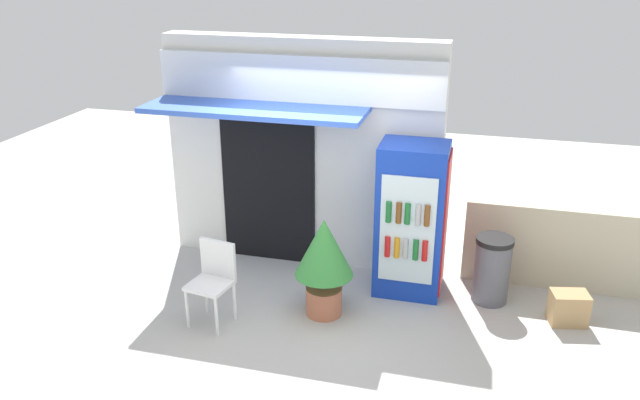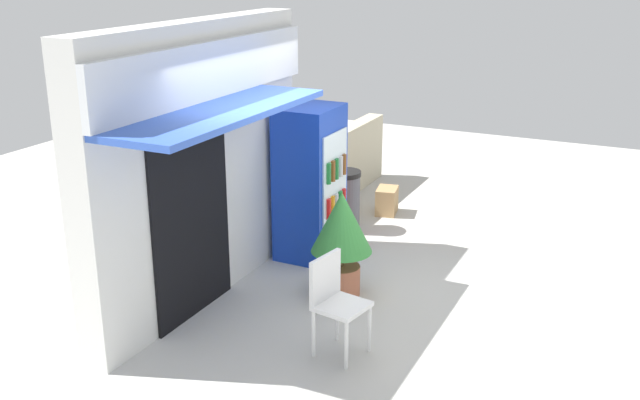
% 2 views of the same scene
% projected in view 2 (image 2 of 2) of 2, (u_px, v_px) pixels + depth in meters
% --- Properties ---
extents(ground, '(16.00, 16.00, 0.00)m').
position_uv_depth(ground, '(354.00, 303.00, 7.58)').
color(ground, beige).
extents(storefront_building, '(3.42, 1.12, 2.83)m').
position_uv_depth(storefront_building, '(200.00, 160.00, 7.31)').
color(storefront_building, silver).
rests_on(storefront_building, ground).
extents(drink_cooler, '(0.78, 0.67, 1.80)m').
position_uv_depth(drink_cooler, '(311.00, 182.00, 8.53)').
color(drink_cooler, '#1438B2').
rests_on(drink_cooler, ground).
extents(plastic_chair, '(0.49, 0.47, 0.91)m').
position_uv_depth(plastic_chair, '(335.00, 297.00, 6.50)').
color(plastic_chair, white).
rests_on(plastic_chair, ground).
extents(potted_plant_near_shop, '(0.64, 0.64, 1.13)m').
position_uv_depth(potted_plant_near_shop, '(342.00, 232.00, 7.56)').
color(potted_plant_near_shop, '#BC6B4C').
rests_on(potted_plant_near_shop, ground).
extents(trash_bin, '(0.42, 0.42, 0.79)m').
position_uv_depth(trash_bin, '(344.00, 200.00, 9.48)').
color(trash_bin, '#595960').
rests_on(trash_bin, ground).
extents(stone_boundary_wall, '(2.81, 0.24, 1.01)m').
position_uv_depth(stone_boundary_wall, '(339.00, 167.00, 10.58)').
color(stone_boundary_wall, beige).
rests_on(stone_boundary_wall, ground).
extents(cardboard_box, '(0.43, 0.34, 0.36)m').
position_uv_depth(cardboard_box, '(387.00, 201.00, 10.14)').
color(cardboard_box, tan).
rests_on(cardboard_box, ground).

